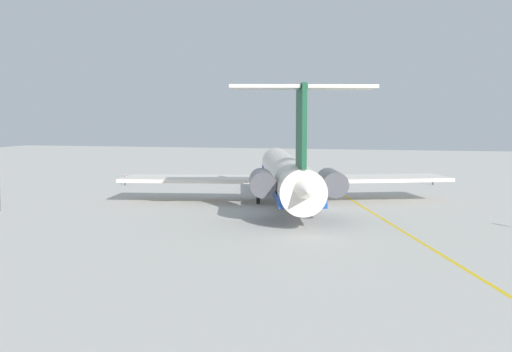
{
  "coord_description": "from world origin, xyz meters",
  "views": [
    {
      "loc": [
        -70.4,
        -11.82,
        10.67
      ],
      "look_at": [
        4.18,
        8.07,
        3.3
      ],
      "focal_mm": 41.71,
      "sensor_mm": 36.0,
      "label": 1
    }
  ],
  "objects_px": {
    "ground_crew_portside": "(125,178)",
    "ground_crew_near_nose": "(433,179)",
    "main_jetliner": "(287,174)",
    "safety_cone_nose": "(187,182)"
  },
  "relations": [
    {
      "from": "main_jetliner",
      "to": "ground_crew_near_nose",
      "type": "bearing_deg",
      "value": -50.75
    },
    {
      "from": "main_jetliner",
      "to": "ground_crew_portside",
      "type": "height_order",
      "value": "main_jetliner"
    },
    {
      "from": "ground_crew_near_nose",
      "to": "safety_cone_nose",
      "type": "distance_m",
      "value": 40.57
    },
    {
      "from": "ground_crew_near_nose",
      "to": "ground_crew_portside",
      "type": "xyz_separation_m",
      "value": [
        -13.38,
        48.4,
        0.09
      ]
    },
    {
      "from": "ground_crew_portside",
      "to": "safety_cone_nose",
      "type": "xyz_separation_m",
      "value": [
        5.2,
        -8.67,
        -0.86
      ]
    },
    {
      "from": "main_jetliner",
      "to": "safety_cone_nose",
      "type": "xyz_separation_m",
      "value": [
        19.14,
        21.16,
        -3.56
      ]
    },
    {
      "from": "main_jetliner",
      "to": "safety_cone_nose",
      "type": "distance_m",
      "value": 28.75
    },
    {
      "from": "ground_crew_portside",
      "to": "ground_crew_near_nose",
      "type": "bearing_deg",
      "value": 155.17
    },
    {
      "from": "ground_crew_near_nose",
      "to": "ground_crew_portside",
      "type": "height_order",
      "value": "ground_crew_portside"
    },
    {
      "from": "ground_crew_near_nose",
      "to": "safety_cone_nose",
      "type": "relative_size",
      "value": 2.99
    }
  ]
}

